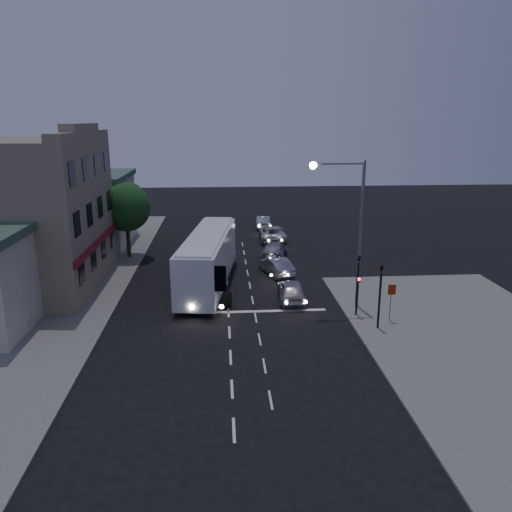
{
  "coord_description": "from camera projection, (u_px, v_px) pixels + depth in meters",
  "views": [
    {
      "loc": [
        -0.32,
        -26.51,
        11.42
      ],
      "look_at": [
        2.03,
        6.81,
        2.2
      ],
      "focal_mm": 35.0,
      "sensor_mm": 36.0,
      "label": 1
    }
  ],
  "objects": [
    {
      "name": "sidewalk_far",
      "position": [
        44.0,
        285.0,
        35.35
      ],
      "size": [
        12.0,
        50.0,
        0.12
      ],
      "primitive_type": "cube",
      "color": "slate",
      "rests_on": "ground"
    },
    {
      "name": "car_suv",
      "position": [
        291.0,
        290.0,
        32.3
      ],
      "size": [
        1.82,
        4.17,
        1.4
      ],
      "primitive_type": "imported",
      "rotation": [
        0.0,
        0.0,
        3.1
      ],
      "color": "#ADADB3",
      "rests_on": "ground"
    },
    {
      "name": "regulatory_sign",
      "position": [
        391.0,
        296.0,
        28.53
      ],
      "size": [
        0.45,
        0.12,
        2.2
      ],
      "color": "slate",
      "rests_on": "sidewalk_near"
    },
    {
      "name": "tour_bus",
      "position": [
        208.0,
        258.0,
        34.79
      ],
      "size": [
        4.12,
        12.58,
        3.78
      ],
      "rotation": [
        0.0,
        0.0,
        -0.13
      ],
      "color": "white",
      "rests_on": "ground"
    },
    {
      "name": "car_sedan_a",
      "position": [
        276.0,
        266.0,
        37.63
      ],
      "size": [
        2.54,
        4.27,
        1.33
      ],
      "primitive_type": "imported",
      "rotation": [
        0.0,
        0.0,
        3.44
      ],
      "color": "#9B9AA8",
      "rests_on": "ground"
    },
    {
      "name": "traffic_signal_main",
      "position": [
        358.0,
        278.0,
        29.17
      ],
      "size": [
        0.25,
        0.35,
        4.1
      ],
      "color": "black",
      "rests_on": "sidewalk_near"
    },
    {
      "name": "road_markings",
      "position": [
        248.0,
        304.0,
        31.82
      ],
      "size": [
        8.0,
        30.55,
        0.01
      ],
      "color": "silver",
      "rests_on": "ground"
    },
    {
      "name": "traffic_signal_side",
      "position": [
        380.0,
        289.0,
        27.32
      ],
      "size": [
        0.18,
        0.15,
        4.1
      ],
      "color": "black",
      "rests_on": "sidewalk_near"
    },
    {
      "name": "car_sedan_c",
      "position": [
        272.0,
        233.0,
        48.19
      ],
      "size": [
        2.52,
        5.31,
        1.46
      ],
      "primitive_type": "imported",
      "rotation": [
        0.0,
        0.0,
        3.12
      ],
      "color": "silver",
      "rests_on": "ground"
    },
    {
      "name": "low_building_north",
      "position": [
        78.0,
        209.0,
        45.97
      ],
      "size": [
        9.4,
        9.4,
        6.5
      ],
      "color": "#B2AC9A",
      "rests_on": "sidewalk_far"
    },
    {
      "name": "ground",
      "position": [
        229.0,
        325.0,
        28.55
      ],
      "size": [
        120.0,
        120.0,
        0.0
      ],
      "primitive_type": "plane",
      "color": "black"
    },
    {
      "name": "car_sedan_b",
      "position": [
        274.0,
        250.0,
        42.08
      ],
      "size": [
        2.87,
        5.01,
        1.37
      ],
      "primitive_type": "imported",
      "rotation": [
        0.0,
        0.0,
        2.93
      ],
      "color": "gray",
      "rests_on": "ground"
    },
    {
      "name": "street_tree",
      "position": [
        126.0,
        205.0,
        41.25
      ],
      "size": [
        4.0,
        4.0,
        6.2
      ],
      "color": "black",
      "rests_on": "sidewalk_far"
    },
    {
      "name": "sidewalk_near",
      "position": [
        484.0,
        348.0,
        25.57
      ],
      "size": [
        12.0,
        24.0,
        0.12
      ],
      "primitive_type": "cube",
      "color": "slate",
      "rests_on": "ground"
    },
    {
      "name": "main_building",
      "position": [
        21.0,
        214.0,
        33.93
      ],
      "size": [
        10.12,
        12.0,
        11.0
      ],
      "color": "gray",
      "rests_on": "sidewalk_far"
    },
    {
      "name": "car_extra",
      "position": [
        263.0,
        222.0,
        53.78
      ],
      "size": [
        1.73,
        4.12,
        1.32
      ],
      "primitive_type": "imported",
      "rotation": [
        0.0,
        0.0,
        3.06
      ],
      "color": "#AFB2B8",
      "rests_on": "ground"
    },
    {
      "name": "streetlight",
      "position": [
        351.0,
        218.0,
        29.64
      ],
      "size": [
        3.32,
        0.44,
        9.0
      ],
      "color": "slate",
      "rests_on": "sidewalk_near"
    }
  ]
}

